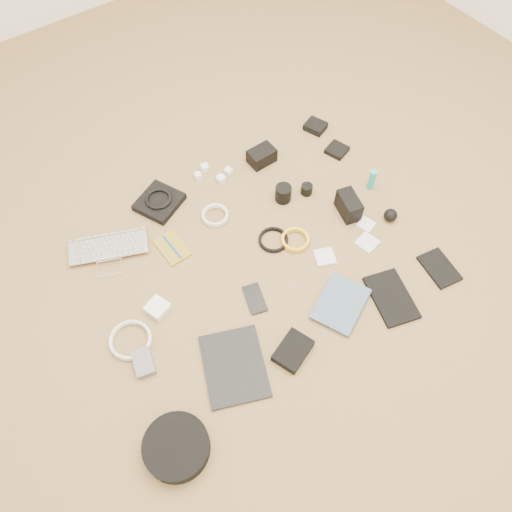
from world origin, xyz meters
TOP-DOWN VIEW (x-y plane):
  - laptop at (-0.48, 0.35)m, footprint 0.38×0.33m
  - headphone_pouch at (-0.18, 0.48)m, footprint 0.23×0.22m
  - headphones at (-0.18, 0.48)m, footprint 0.12×0.12m
  - charger_a at (0.04, 0.51)m, footprint 0.04×0.04m
  - charger_b at (0.09, 0.53)m, footprint 0.04×0.04m
  - charger_c at (0.17, 0.45)m, footprint 0.04×0.04m
  - charger_d at (0.12, 0.43)m, footprint 0.04×0.04m
  - dslr_camera at (0.33, 0.42)m, footprint 0.12×0.09m
  - lens_pouch at (0.67, 0.44)m, footprint 0.11×0.12m
  - notebook_olive at (-0.25, 0.25)m, footprint 0.10×0.16m
  - pen_blue at (-0.25, 0.25)m, footprint 0.01×0.13m
  - cable_white_a at (-0.02, 0.28)m, footprint 0.14×0.14m
  - lens_a at (0.28, 0.19)m, footprint 0.07×0.07m
  - lens_b at (0.39, 0.15)m, footprint 0.06×0.06m
  - card_reader at (0.66, 0.27)m, footprint 0.11×0.11m
  - power_brick at (-0.44, 0.03)m, footprint 0.10×0.10m
  - cable_white_b at (-0.58, -0.02)m, footprint 0.18×0.18m
  - cable_black at (0.11, 0.03)m, footprint 0.13×0.13m
  - cable_yellow at (0.18, -0.02)m, footprint 0.15×0.15m
  - flash at (0.46, -0.03)m, footprint 0.10×0.14m
  - lens_cleaner at (0.64, 0.01)m, footprint 0.03×0.03m
  - battery_charger at (-0.58, -0.13)m, footprint 0.09×0.12m
  - tablet at (-0.33, -0.32)m, footprint 0.30×0.34m
  - phone at (-0.11, -0.14)m, footprint 0.10×0.14m
  - filter_case_left at (0.23, -0.16)m, footprint 0.10×0.10m
  - filter_case_mid at (0.42, -0.20)m, footprint 0.09×0.09m
  - filter_case_right at (0.48, -0.13)m, footprint 0.08×0.08m
  - air_blower at (0.58, -0.17)m, footprint 0.06×0.06m
  - headphone_case at (-0.63, -0.45)m, footprint 0.28×0.28m
  - drive_case at (-0.12, -0.40)m, footprint 0.17×0.14m
  - paperback at (0.18, -0.43)m, footprint 0.27×0.24m
  - notebook_black_a at (0.32, -0.45)m, footprint 0.20×0.26m
  - notebook_black_b at (0.57, -0.46)m, footprint 0.13×0.18m

SIDE VIEW (x-z plane):
  - notebook_olive at x=-0.25m, z-range 0.00..0.01m
  - filter_case_right at x=0.48m, z-range 0.00..0.01m
  - phone at x=-0.11m, z-range 0.00..0.01m
  - filter_case_mid at x=0.42m, z-range 0.00..0.01m
  - filter_case_left at x=0.23m, z-range 0.00..0.01m
  - cable_black at x=0.11m, z-range 0.00..0.01m
  - tablet at x=-0.33m, z-range 0.00..0.01m
  - cable_white_b at x=-0.58m, z-range 0.00..0.01m
  - cable_yellow at x=0.18m, z-range 0.00..0.01m
  - notebook_black_b at x=0.57m, z-range 0.00..0.01m
  - cable_white_a at x=-0.02m, z-range 0.00..0.01m
  - notebook_black_a at x=0.32m, z-range 0.00..0.02m
  - paperback at x=0.18m, z-range 0.00..0.02m
  - card_reader at x=0.66m, z-range 0.00..0.02m
  - pen_blue at x=-0.25m, z-range 0.01..0.02m
  - laptop at x=-0.48m, z-range 0.00..0.03m
  - charger_a at x=0.04m, z-range 0.00..0.03m
  - battery_charger at x=-0.58m, z-range 0.00..0.03m
  - charger_c at x=0.17m, z-range 0.00..0.03m
  - charger_b at x=0.09m, z-range 0.00..0.03m
  - headphone_pouch at x=-0.18m, z-range 0.00..0.03m
  - charger_d at x=0.12m, z-range 0.00..0.03m
  - power_brick at x=-0.44m, z-range 0.00..0.03m
  - lens_pouch at x=0.67m, z-range 0.00..0.03m
  - drive_case at x=-0.12m, z-range 0.00..0.04m
  - lens_b at x=0.39m, z-range 0.00..0.05m
  - air_blower at x=0.58m, z-range 0.00..0.06m
  - headphone_case at x=-0.63m, z-range 0.00..0.06m
  - dslr_camera at x=0.33m, z-range 0.00..0.07m
  - lens_a at x=0.28m, z-range 0.00..0.08m
  - headphones at x=-0.18m, z-range 0.03..0.05m
  - flash at x=0.46m, z-range 0.00..0.10m
  - lens_cleaner at x=0.64m, z-range 0.00..0.10m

